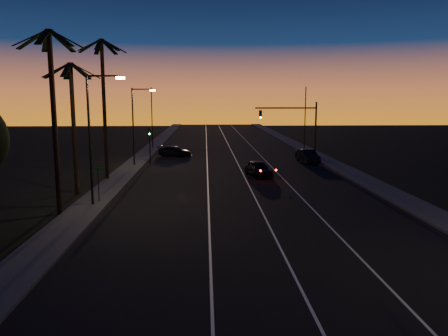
{
  "coord_description": "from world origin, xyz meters",
  "views": [
    {
      "loc": [
        -3.2,
        -9.72,
        7.38
      ],
      "look_at": [
        -1.91,
        20.12,
        2.61
      ],
      "focal_mm": 35.0,
      "sensor_mm": 36.0,
      "label": 1
    }
  ],
  "objects_px": {
    "signal_mast": "(295,121)",
    "lead_car": "(258,169)",
    "cross_car": "(175,151)",
    "right_car": "(308,156)"
  },
  "relations": [
    {
      "from": "right_car",
      "to": "cross_car",
      "type": "xyz_separation_m",
      "value": [
        -15.71,
        6.41,
        -0.14
      ]
    },
    {
      "from": "cross_car",
      "to": "lead_car",
      "type": "bearing_deg",
      "value": -59.1
    },
    {
      "from": "signal_mast",
      "to": "cross_car",
      "type": "height_order",
      "value": "signal_mast"
    },
    {
      "from": "signal_mast",
      "to": "lead_car",
      "type": "relative_size",
      "value": 1.39
    },
    {
      "from": "signal_mast",
      "to": "right_car",
      "type": "height_order",
      "value": "signal_mast"
    },
    {
      "from": "signal_mast",
      "to": "lead_car",
      "type": "height_order",
      "value": "signal_mast"
    },
    {
      "from": "lead_car",
      "to": "right_car",
      "type": "xyz_separation_m",
      "value": [
        6.75,
        8.57,
        0.03
      ]
    },
    {
      "from": "right_car",
      "to": "cross_car",
      "type": "bearing_deg",
      "value": 157.82
    },
    {
      "from": "signal_mast",
      "to": "right_car",
      "type": "relative_size",
      "value": 1.48
    },
    {
      "from": "signal_mast",
      "to": "right_car",
      "type": "xyz_separation_m",
      "value": [
        1.48,
        -0.2,
        -4.0
      ]
    }
  ]
}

